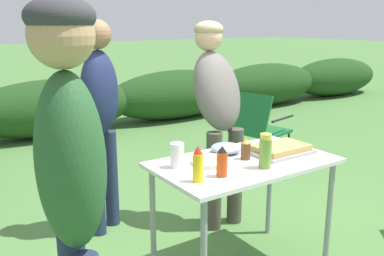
% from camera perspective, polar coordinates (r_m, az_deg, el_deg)
% --- Properties ---
extents(shrub_hedge, '(14.40, 0.90, 0.79)m').
position_cam_1_polar(shrub_hedge, '(6.23, -18.02, 2.60)').
color(shrub_hedge, '#1E4219').
rests_on(shrub_hedge, ground).
extents(folding_table, '(1.10, 0.64, 0.74)m').
position_cam_1_polar(folding_table, '(2.64, 6.94, -5.92)').
color(folding_table, silver).
rests_on(folding_table, ground).
extents(food_tray, '(0.38, 0.26, 0.06)m').
position_cam_1_polar(food_tray, '(2.78, 11.78, -2.83)').
color(food_tray, '#9E9EA3').
rests_on(food_tray, folding_table).
extents(plate_stack, '(0.24, 0.24, 0.03)m').
position_cam_1_polar(plate_stack, '(2.53, 2.62, -4.51)').
color(plate_stack, white).
rests_on(plate_stack, folding_table).
extents(mixing_bowl, '(0.20, 0.20, 0.06)m').
position_cam_1_polar(mixing_bowl, '(2.75, 4.57, -2.68)').
color(mixing_bowl, '#99B2CC').
rests_on(mixing_bowl, folding_table).
extents(paper_cup_stack, '(0.08, 0.08, 0.14)m').
position_cam_1_polar(paper_cup_stack, '(2.46, -2.00, -3.65)').
color(paper_cup_stack, white).
rests_on(paper_cup_stack, folding_table).
extents(relish_jar, '(0.07, 0.07, 0.20)m').
position_cam_1_polar(relish_jar, '(2.48, 9.75, -3.08)').
color(relish_jar, olive).
rests_on(relish_jar, folding_table).
extents(beer_bottle, '(0.06, 0.06, 0.13)m').
position_cam_1_polar(beer_bottle, '(2.62, 7.17, -2.85)').
color(beer_bottle, brown).
rests_on(beer_bottle, folding_table).
extents(mustard_bottle, '(0.06, 0.06, 0.20)m').
position_cam_1_polar(mustard_bottle, '(2.24, 0.80, -4.91)').
color(mustard_bottle, yellow).
rests_on(mustard_bottle, folding_table).
extents(hot_sauce_bottle, '(0.06, 0.06, 0.17)m').
position_cam_1_polar(hot_sauce_bottle, '(2.32, 4.03, -4.53)').
color(hot_sauce_bottle, '#CC4214').
rests_on(hot_sauce_bottle, folding_table).
extents(standing_person_in_gray_fleece, '(0.38, 0.48, 1.56)m').
position_cam_1_polar(standing_person_in_gray_fleece, '(3.24, 3.39, 3.58)').
color(standing_person_in_gray_fleece, '#4C473D').
rests_on(standing_person_in_gray_fleece, ground).
extents(standing_person_in_olive_jacket, '(0.26, 0.34, 1.64)m').
position_cam_1_polar(standing_person_in_olive_jacket, '(1.54, -15.76, -6.31)').
color(standing_person_in_olive_jacket, '#232D4C').
rests_on(standing_person_in_olive_jacket, ground).
extents(standing_person_in_red_jacket, '(0.40, 0.37, 1.58)m').
position_cam_1_polar(standing_person_in_red_jacket, '(3.15, -12.13, 2.75)').
color(standing_person_in_red_jacket, '#232D4C').
rests_on(standing_person_in_red_jacket, ground).
extents(camp_chair_near_hedge, '(0.68, 0.59, 0.83)m').
position_cam_1_polar(camp_chair_near_hedge, '(4.66, 8.84, 0.34)').
color(camp_chair_near_hedge, '#19602D').
rests_on(camp_chair_near_hedge, ground).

